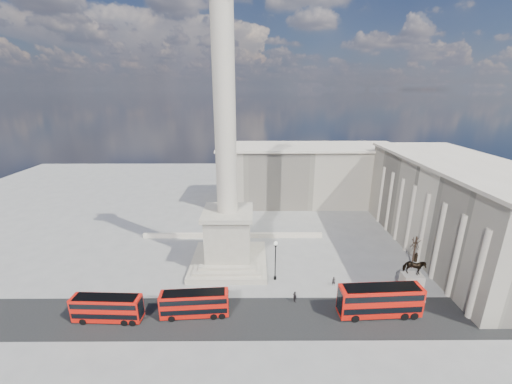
{
  "coord_description": "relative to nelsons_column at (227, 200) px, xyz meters",
  "views": [
    {
      "loc": [
        4.82,
        -47.66,
        31.55
      ],
      "look_at": [
        5.1,
        1.28,
        15.55
      ],
      "focal_mm": 22.0,
      "sensor_mm": 36.0,
      "label": 1
    }
  ],
  "objects": [
    {
      "name": "ground",
      "position": [
        0.0,
        -5.0,
        -12.92
      ],
      "size": [
        180.0,
        180.0,
        0.0
      ],
      "primitive_type": "plane",
      "color": "gray",
      "rests_on": "ground"
    },
    {
      "name": "nelsons_column",
      "position": [
        0.0,
        0.0,
        0.0
      ],
      "size": [
        14.0,
        14.0,
        49.85
      ],
      "color": "#B2A994",
      "rests_on": "ground"
    },
    {
      "name": "bare_tree_far",
      "position": [
        40.37,
        10.38,
        -6.53
      ],
      "size": [
        1.98,
        1.98,
        8.1
      ],
      "rotation": [
        0.0,
        0.0,
        -0.37
      ],
      "color": "#332319",
      "rests_on": "ground"
    },
    {
      "name": "pedestrian_walking",
      "position": [
        18.2,
        -7.2,
        -12.11
      ],
      "size": [
        0.65,
        0.49,
        1.61
      ],
      "primitive_type": "imported",
      "rotation": [
        0.0,
        0.0,
        -0.19
      ],
      "color": "black",
      "rests_on": "ground"
    },
    {
      "name": "pedestrian_standing",
      "position": [
        29.49,
        -11.5,
        -12.01
      ],
      "size": [
        1.11,
        1.05,
        1.81
      ],
      "primitive_type": "imported",
      "rotation": [
        0.0,
        0.0,
        3.7
      ],
      "color": "black",
      "rests_on": "ground"
    },
    {
      "name": "red_bus_a",
      "position": [
        -16.04,
        -15.4,
        -10.85
      ],
      "size": [
        9.79,
        2.65,
        3.94
      ],
      "rotation": [
        0.0,
        0.0,
        -0.04
      ],
      "color": "red",
      "rests_on": "ground"
    },
    {
      "name": "building_northeast",
      "position": [
        20.0,
        35.0,
        -4.59
      ],
      "size": [
        51.0,
        17.0,
        16.6
      ],
      "color": "beige",
      "rests_on": "ground"
    },
    {
      "name": "building_east",
      "position": [
        45.0,
        5.0,
        -3.59
      ],
      "size": [
        19.0,
        46.0,
        18.6
      ],
      "color": "beige",
      "rests_on": "ground"
    },
    {
      "name": "balustrade_wall",
      "position": [
        0.0,
        11.0,
        -12.37
      ],
      "size": [
        40.0,
        0.6,
        1.1
      ],
      "primitive_type": "cube",
      "color": "beige",
      "rests_on": "ground"
    },
    {
      "name": "pedestrian_crossing",
      "position": [
        11.09,
        -11.5,
        -11.98
      ],
      "size": [
        0.8,
        1.19,
        1.88
      ],
      "primitive_type": "imported",
      "rotation": [
        0.0,
        0.0,
        1.91
      ],
      "color": "black",
      "rests_on": "ground"
    },
    {
      "name": "asphalt_road",
      "position": [
        5.0,
        -15.0,
        -12.91
      ],
      "size": [
        120.0,
        9.0,
        0.01
      ],
      "primitive_type": "cube",
      "color": "black",
      "rests_on": "ground"
    },
    {
      "name": "bare_tree_mid",
      "position": [
        34.11,
        -1.71,
        -7.65
      ],
      "size": [
        1.76,
        1.76,
        6.69
      ],
      "rotation": [
        0.0,
        0.0,
        -0.36
      ],
      "color": "#332319",
      "rests_on": "ground"
    },
    {
      "name": "bare_tree_near",
      "position": [
        38.02,
        -12.28,
        -7.32
      ],
      "size": [
        1.62,
        1.62,
        7.11
      ],
      "rotation": [
        0.0,
        0.0,
        -0.04
      ],
      "color": "#332319",
      "rests_on": "ground"
    },
    {
      "name": "red_bus_b",
      "position": [
        -3.79,
        -14.51,
        -10.84
      ],
      "size": [
        9.92,
        2.94,
        3.97
      ],
      "rotation": [
        0.0,
        0.0,
        0.07
      ],
      "color": "red",
      "rests_on": "ground"
    },
    {
      "name": "equestrian_statue",
      "position": [
        29.46,
        -10.49,
        -10.14
      ],
      "size": [
        3.84,
        2.88,
        8.03
      ],
      "color": "beige",
      "rests_on": "ground"
    },
    {
      "name": "victorian_lamp",
      "position": [
        8.41,
        -5.31,
        -8.64
      ],
      "size": [
        0.62,
        0.62,
        7.27
      ],
      "rotation": [
        0.0,
        0.0,
        0.08
      ],
      "color": "black",
      "rests_on": "ground"
    },
    {
      "name": "red_bus_c",
      "position": [
        23.05,
        -14.54,
        -10.39
      ],
      "size": [
        11.99,
        3.38,
        4.81
      ],
      "rotation": [
        0.0,
        0.0,
        0.05
      ],
      "color": "red",
      "rests_on": "ground"
    }
  ]
}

